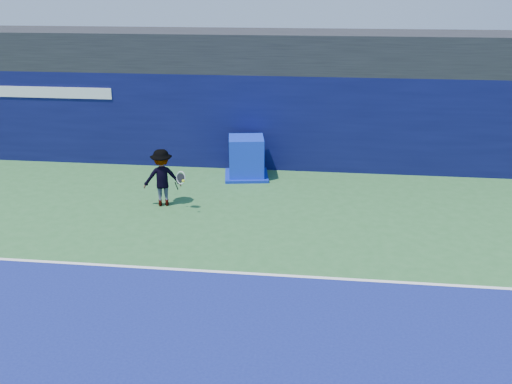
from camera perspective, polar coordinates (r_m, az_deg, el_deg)
ground at (r=9.51m, az=-6.87°, el=-16.48°), size 80.00×80.00×0.00m
baseline at (r=11.98m, az=-3.51°, el=-7.98°), size 24.00×0.10×0.01m
stadium_band at (r=19.10m, az=0.93°, el=13.98°), size 36.00×3.00×1.20m
back_wall_assembly at (r=18.46m, az=0.55°, el=7.16°), size 36.00×1.03×3.00m
equipment_cart at (r=17.53m, az=-0.98°, el=3.32°), size 1.51×1.51×1.26m
tennis_player at (r=15.40m, az=-9.36°, el=1.43°), size 1.30×0.83×1.56m
tennis_ball at (r=14.56m, az=-7.28°, el=1.11°), size 0.07×0.07×0.07m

